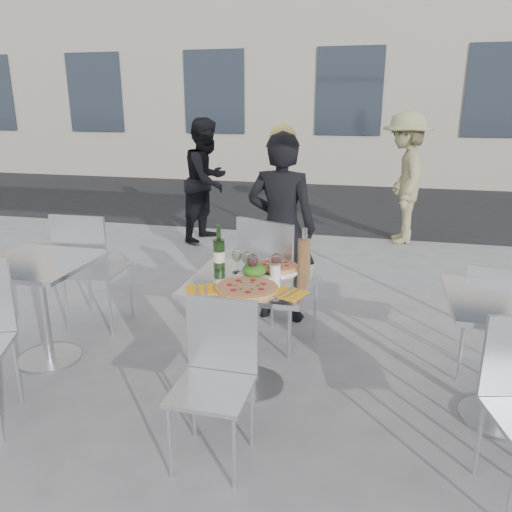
% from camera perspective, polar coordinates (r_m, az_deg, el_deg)
% --- Properties ---
extents(ground, '(80.00, 80.00, 0.00)m').
position_cam_1_polar(ground, '(3.38, -0.62, -14.66)').
color(ground, slate).
extents(street_asphalt, '(24.00, 5.00, 0.00)m').
position_cam_1_polar(street_asphalt, '(9.48, 9.20, 6.13)').
color(street_asphalt, black).
rests_on(street_asphalt, ground).
extents(main_table, '(0.72, 0.72, 0.75)m').
position_cam_1_polar(main_table, '(3.13, -0.66, -6.24)').
color(main_table, '#B7BABF').
rests_on(main_table, ground).
extents(side_table_left, '(0.72, 0.72, 0.75)m').
position_cam_1_polar(side_table_left, '(3.77, -23.40, -3.58)').
color(side_table_left, '#B7BABF').
rests_on(side_table_left, ground).
extents(side_table_right, '(0.72, 0.72, 0.75)m').
position_cam_1_polar(side_table_right, '(3.14, 27.18, -8.14)').
color(side_table_right, '#B7BABF').
rests_on(side_table_right, ground).
extents(chair_far, '(0.59, 0.60, 1.01)m').
position_cam_1_polar(chair_far, '(3.63, 2.00, -1.93)').
color(chair_far, silver).
rests_on(chair_far, ground).
extents(chair_near, '(0.38, 0.39, 0.84)m').
position_cam_1_polar(chair_near, '(2.60, -4.53, -12.60)').
color(chair_near, silver).
rests_on(chair_near, ground).
extents(side_chair_lfar, '(0.46, 0.48, 0.97)m').
position_cam_1_polar(side_chair_lfar, '(4.14, -18.53, -0.65)').
color(side_chair_lfar, silver).
rests_on(side_chair_lfar, ground).
extents(side_chair_rfar, '(0.43, 0.44, 0.82)m').
position_cam_1_polar(side_chair_rfar, '(3.56, 25.49, -5.90)').
color(side_chair_rfar, silver).
rests_on(side_chair_rfar, ground).
extents(woman_diner, '(0.60, 0.41, 1.58)m').
position_cam_1_polar(woman_diner, '(4.11, 2.90, 3.16)').
color(woman_diner, black).
rests_on(woman_diner, ground).
extents(pedestrian_a, '(0.78, 0.90, 1.60)m').
position_cam_1_polar(pedestrian_a, '(6.66, -5.60, 8.60)').
color(pedestrian_a, black).
rests_on(pedestrian_a, ground).
extents(pedestrian_b, '(0.69, 1.13, 1.68)m').
position_cam_1_polar(pedestrian_b, '(6.78, 16.58, 8.50)').
color(pedestrian_b, '#8E895B').
rests_on(pedestrian_b, ground).
extents(pizza_near, '(0.36, 0.36, 0.02)m').
position_cam_1_polar(pizza_near, '(2.88, -1.08, -3.64)').
color(pizza_near, '#DD9D56').
rests_on(pizza_near, main_table).
extents(pizza_far, '(0.32, 0.32, 0.03)m').
position_cam_1_polar(pizza_far, '(3.22, 2.26, -1.25)').
color(pizza_far, white).
rests_on(pizza_far, main_table).
extents(salad_plate, '(0.22, 0.22, 0.09)m').
position_cam_1_polar(salad_plate, '(3.07, -0.19, -1.77)').
color(salad_plate, white).
rests_on(salad_plate, main_table).
extents(wine_bottle, '(0.07, 0.08, 0.29)m').
position_cam_1_polar(wine_bottle, '(3.18, -4.24, 0.36)').
color(wine_bottle, '#2B511E').
rests_on(wine_bottle, main_table).
extents(carafe, '(0.08, 0.08, 0.29)m').
position_cam_1_polar(carafe, '(3.13, 5.52, 0.11)').
color(carafe, tan).
rests_on(carafe, main_table).
extents(sugar_shaker, '(0.06, 0.06, 0.11)m').
position_cam_1_polar(sugar_shaker, '(3.03, 2.21, -1.67)').
color(sugar_shaker, white).
rests_on(sugar_shaker, main_table).
extents(wineglass_white_a, '(0.07, 0.07, 0.16)m').
position_cam_1_polar(wineglass_white_a, '(3.13, -2.19, 0.01)').
color(wineglass_white_a, white).
rests_on(wineglass_white_a, main_table).
extents(wineglass_white_b, '(0.07, 0.07, 0.16)m').
position_cam_1_polar(wineglass_white_b, '(3.06, -0.94, -0.39)').
color(wineglass_white_b, white).
rests_on(wineglass_white_b, main_table).
extents(wineglass_red_a, '(0.07, 0.07, 0.16)m').
position_cam_1_polar(wineglass_red_a, '(3.02, -0.37, -0.63)').
color(wineglass_red_a, white).
rests_on(wineglass_red_a, main_table).
extents(wineglass_red_b, '(0.07, 0.07, 0.16)m').
position_cam_1_polar(wineglass_red_b, '(3.04, 2.34, -0.54)').
color(wineglass_red_b, white).
rests_on(wineglass_red_b, main_table).
extents(napkin_left, '(0.23, 0.23, 0.01)m').
position_cam_1_polar(napkin_left, '(2.89, -6.27, -3.81)').
color(napkin_left, '#FFAF16').
rests_on(napkin_left, main_table).
extents(napkin_right, '(0.23, 0.23, 0.01)m').
position_cam_1_polar(napkin_right, '(2.82, 3.69, -4.26)').
color(napkin_right, '#FFAF16').
rests_on(napkin_right, main_table).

